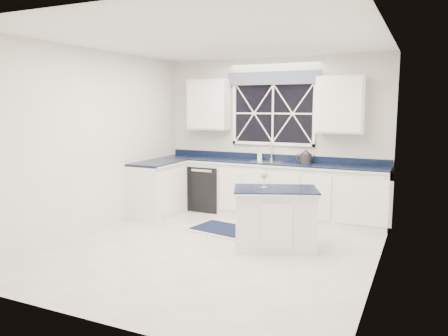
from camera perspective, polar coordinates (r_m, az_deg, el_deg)
The scene contains 13 objects.
ground at distance 5.92m, azimuth -0.81°, elevation -10.45°, with size 4.50×4.50×0.00m, color beige.
back_wall at distance 7.72m, azimuth 6.47°, elevation 4.13°, with size 4.00×0.10×2.70m, color silver.
base_cabinets at distance 7.52m, azimuth 2.83°, elevation -2.87°, with size 3.99×1.60×0.90m.
countertop at distance 7.48m, azimuth 5.68°, elevation 0.69°, with size 3.98×0.64×0.04m, color black.
dishwasher at distance 7.98m, azimuth -1.84°, elevation -2.49°, with size 0.60×0.58×0.82m, color black.
window at distance 7.65m, azimuth 6.41°, elevation 7.69°, with size 1.65×0.09×1.26m.
upper_cabinets at distance 7.54m, azimuth 6.12°, elevation 8.22°, with size 3.10×0.34×0.90m.
faucet at distance 7.64m, azimuth 6.19°, elevation 2.20°, with size 0.05×0.20×0.30m.
island at distance 5.87m, azimuth 6.70°, elevation -6.52°, with size 1.25×1.01×0.81m.
rug at distance 6.70m, azimuth 0.66°, elevation -8.11°, with size 1.34×0.95×0.02m.
kettle at distance 7.35m, azimuth 10.60°, elevation 1.44°, with size 0.32×0.20×0.23m.
wine_glass at distance 5.81m, azimuth 5.25°, elevation -0.87°, with size 0.11×0.11×0.25m.
soap_bottle at distance 7.72m, azimuth 4.68°, elevation 1.74°, with size 0.08×0.08×0.17m, color silver.
Camera 1 is at (2.44, -5.05, 1.90)m, focal length 35.00 mm.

